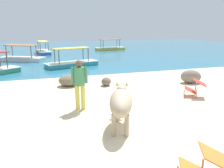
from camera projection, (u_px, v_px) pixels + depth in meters
sand_beach at (156, 131)px, 5.56m from camera, size 18.00×14.00×0.04m
water_surface at (67, 50)px, 25.85m from camera, size 60.00×36.00×0.03m
cow at (121, 102)px, 5.52m from camera, size 1.11×1.96×1.11m
deck_chair_near at (195, 87)px, 8.22m from camera, size 0.93×0.87×0.68m
deck_chair_far at (204, 165)px, 3.51m from camera, size 0.93×0.84×0.68m
person_standing at (80, 81)px, 6.74m from camera, size 0.50×0.32×1.62m
shore_rock_large at (70, 80)px, 9.76m from camera, size 1.04×0.89×0.52m
shore_rock_medium at (191, 77)px, 10.24m from camera, size 1.14×1.00×0.64m
shore_rock_small at (106, 82)px, 9.80m from camera, size 0.64×0.68×0.38m
boat_teal at (72, 63)px, 14.85m from camera, size 3.85×2.21×1.29m
boat_blue at (43, 51)px, 22.46m from camera, size 1.57×3.78×1.29m
boat_yellow at (110, 48)px, 26.13m from camera, size 3.79×1.59×1.29m
boat_white at (22, 58)px, 17.33m from camera, size 3.79×2.74×1.29m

